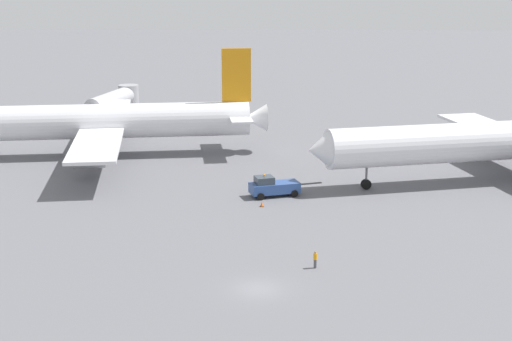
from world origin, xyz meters
TOP-DOWN VIEW (x-y plane):
  - ground_plane at (0.00, 0.00)m, footprint 600.00×600.00m
  - airliner_at_gate_left at (-26.66, 49.05)m, footprint 54.10×46.68m
  - pushback_tug at (0.94, 28.74)m, footprint 9.21×4.32m
  - ground_crew_ramp_agent_by_cones at (5.20, 5.07)m, footprint 0.36×0.36m
  - traffic_cone_wingtip_starboard at (-0.34, 24.33)m, footprint 0.44×0.44m
  - jet_bridge at (-28.75, 77.11)m, footprint 6.83×17.69m

SIDE VIEW (x-z plane):
  - ground_plane at x=0.00m, z-range 0.00..0.00m
  - traffic_cone_wingtip_starboard at x=-0.34m, z-range -0.02..0.58m
  - ground_crew_ramp_agent_by_cones at x=5.20m, z-range 0.03..1.71m
  - pushback_tug at x=0.94m, z-range -0.22..2.68m
  - jet_bridge at x=-28.75m, z-range 1.13..6.94m
  - airliner_at_gate_left at x=-26.66m, z-range -2.76..13.12m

